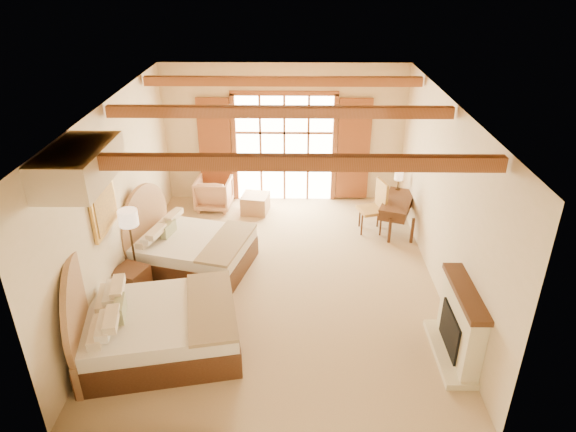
{
  "coord_description": "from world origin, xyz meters",
  "views": [
    {
      "loc": [
        0.24,
        -7.84,
        5.23
      ],
      "look_at": [
        0.13,
        0.2,
        1.16
      ],
      "focal_mm": 32.0,
      "sensor_mm": 36.0,
      "label": 1
    }
  ],
  "objects_px": {
    "armchair": "(214,193)",
    "desk": "(396,213)",
    "nightstand": "(132,284)",
    "bed_far": "(185,248)",
    "bed_near": "(149,324)"
  },
  "relations": [
    {
      "from": "bed_near",
      "to": "armchair",
      "type": "distance_m",
      "value": 4.83
    },
    {
      "from": "bed_far",
      "to": "armchair",
      "type": "bearing_deg",
      "value": 100.97
    },
    {
      "from": "nightstand",
      "to": "bed_far",
      "type": "bearing_deg",
      "value": 76.69
    },
    {
      "from": "armchair",
      "to": "desk",
      "type": "xyz_separation_m",
      "value": [
        4.03,
        -0.99,
        0.0
      ]
    },
    {
      "from": "armchair",
      "to": "desk",
      "type": "bearing_deg",
      "value": 170.38
    },
    {
      "from": "bed_far",
      "to": "nightstand",
      "type": "bearing_deg",
      "value": -110.01
    },
    {
      "from": "armchair",
      "to": "bed_near",
      "type": "bearing_deg",
      "value": 91.16
    },
    {
      "from": "bed_far",
      "to": "armchair",
      "type": "distance_m",
      "value": 2.55
    },
    {
      "from": "bed_near",
      "to": "armchair",
      "type": "height_order",
      "value": "bed_near"
    },
    {
      "from": "nightstand",
      "to": "desk",
      "type": "xyz_separation_m",
      "value": [
        4.91,
        2.59,
        0.07
      ]
    },
    {
      "from": "bed_far",
      "to": "desk",
      "type": "bearing_deg",
      "value": 35.1
    },
    {
      "from": "bed_far",
      "to": "desk",
      "type": "height_order",
      "value": "bed_far"
    },
    {
      "from": "bed_near",
      "to": "desk",
      "type": "distance_m",
      "value": 5.75
    },
    {
      "from": "desk",
      "to": "bed_near",
      "type": "bearing_deg",
      "value": -117.84
    },
    {
      "from": "armchair",
      "to": "bed_far",
      "type": "bearing_deg",
      "value": 90.42
    }
  ]
}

